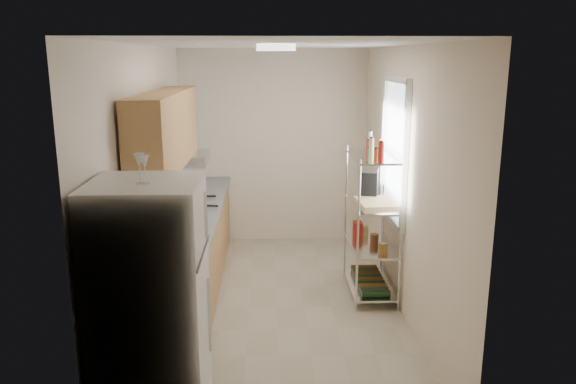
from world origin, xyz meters
name	(u,v)px	position (x,y,z in m)	size (l,w,h in m)	color
room	(276,183)	(0.00, 0.00, 1.30)	(2.52, 4.42, 2.62)	#B0A68F
counter_run	(191,251)	(-0.92, 0.44, 0.45)	(0.63, 3.51, 0.90)	tan
upper_cabinets	(166,130)	(-1.05, 0.10, 1.81)	(0.33, 2.20, 0.72)	tan
range_hood	(185,158)	(-1.00, 0.90, 1.39)	(0.50, 0.60, 0.12)	#B7BABC
window	(394,151)	(1.23, 0.35, 1.55)	(0.06, 1.00, 1.46)	white
bakers_rack	(373,194)	(1.00, 0.30, 1.11)	(0.45, 0.90, 1.73)	silver
ceiling_dome	(276,47)	(0.00, -0.30, 2.57)	(0.34, 0.34, 0.06)	white
refrigerator	(151,307)	(-0.87, -1.81, 0.86)	(0.71, 0.71, 1.72)	silver
wine_glass_a	(140,169)	(-0.88, -1.87, 1.82)	(0.07, 0.07, 0.19)	silver
wine_glass_b	(145,170)	(-0.84, -1.88, 1.81)	(0.07, 0.07, 0.18)	silver
rice_cooker	(176,210)	(-1.00, 0.12, 1.00)	(0.25, 0.25, 0.20)	white
frying_pan_large	(192,205)	(-0.91, 0.61, 0.92)	(0.26, 0.26, 0.05)	black
frying_pan_small	(193,197)	(-0.95, 0.99, 0.92)	(0.21, 0.21, 0.04)	black
cutting_board	(377,203)	(1.04, 0.25, 1.03)	(0.37, 0.48, 0.03)	tan
espresso_machine	(370,183)	(1.02, 0.57, 1.16)	(0.17, 0.26, 0.31)	black
storage_bag	(358,228)	(0.91, 0.61, 0.64)	(0.09, 0.13, 0.15)	#A92014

